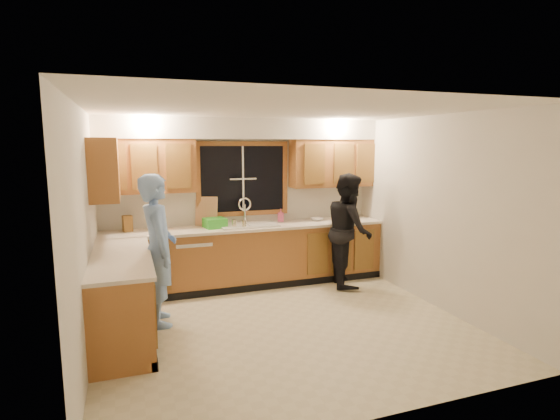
# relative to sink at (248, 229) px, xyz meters

# --- Properties ---
(floor) EXTENTS (4.20, 4.20, 0.00)m
(floor) POSITION_rel_sink_xyz_m (0.00, -1.60, -0.86)
(floor) COLOR beige
(floor) RESTS_ON ground
(ceiling) EXTENTS (4.20, 4.20, 0.00)m
(ceiling) POSITION_rel_sink_xyz_m (0.00, -1.60, 1.64)
(ceiling) COLOR white
(wall_back) EXTENTS (4.20, 0.00, 4.20)m
(wall_back) POSITION_rel_sink_xyz_m (0.00, 0.30, 0.39)
(wall_back) COLOR beige
(wall_back) RESTS_ON ground
(wall_left) EXTENTS (0.00, 3.80, 3.80)m
(wall_left) POSITION_rel_sink_xyz_m (-2.10, -1.60, 0.39)
(wall_left) COLOR beige
(wall_left) RESTS_ON ground
(wall_right) EXTENTS (0.00, 3.80, 3.80)m
(wall_right) POSITION_rel_sink_xyz_m (2.10, -1.60, 0.39)
(wall_right) COLOR beige
(wall_right) RESTS_ON ground
(base_cabinets_back) EXTENTS (4.20, 0.60, 0.88)m
(base_cabinets_back) POSITION_rel_sink_xyz_m (0.00, -0.00, -0.42)
(base_cabinets_back) COLOR #A56630
(base_cabinets_back) RESTS_ON ground
(base_cabinets_left) EXTENTS (0.60, 1.90, 0.88)m
(base_cabinets_left) POSITION_rel_sink_xyz_m (-1.80, -1.25, -0.42)
(base_cabinets_left) COLOR #A56630
(base_cabinets_left) RESTS_ON ground
(countertop_back) EXTENTS (4.20, 0.63, 0.04)m
(countertop_back) POSITION_rel_sink_xyz_m (0.00, -0.02, 0.04)
(countertop_back) COLOR beige
(countertop_back) RESTS_ON base_cabinets_back
(countertop_left) EXTENTS (0.63, 1.90, 0.04)m
(countertop_left) POSITION_rel_sink_xyz_m (-1.79, -1.25, 0.04)
(countertop_left) COLOR beige
(countertop_left) RESTS_ON base_cabinets_left
(upper_cabinets_left) EXTENTS (1.35, 0.33, 0.75)m
(upper_cabinets_left) POSITION_rel_sink_xyz_m (-1.43, 0.13, 0.96)
(upper_cabinets_left) COLOR #A56630
(upper_cabinets_left) RESTS_ON wall_back
(upper_cabinets_right) EXTENTS (1.35, 0.33, 0.75)m
(upper_cabinets_right) POSITION_rel_sink_xyz_m (1.43, 0.13, 0.96)
(upper_cabinets_right) COLOR #A56630
(upper_cabinets_right) RESTS_ON wall_back
(upper_cabinets_return) EXTENTS (0.33, 0.90, 0.75)m
(upper_cabinets_return) POSITION_rel_sink_xyz_m (-1.94, -0.48, 0.96)
(upper_cabinets_return) COLOR #A56630
(upper_cabinets_return) RESTS_ON wall_left
(soffit) EXTENTS (4.20, 0.35, 0.30)m
(soffit) POSITION_rel_sink_xyz_m (0.00, 0.12, 1.49)
(soffit) COLOR silver
(soffit) RESTS_ON wall_back
(window_frame) EXTENTS (1.44, 0.03, 1.14)m
(window_frame) POSITION_rel_sink_xyz_m (0.00, 0.29, 0.74)
(window_frame) COLOR black
(window_frame) RESTS_ON wall_back
(sink) EXTENTS (0.86, 0.52, 0.57)m
(sink) POSITION_rel_sink_xyz_m (0.00, 0.00, 0.00)
(sink) COLOR white
(sink) RESTS_ON countertop_back
(dishwasher) EXTENTS (0.60, 0.56, 0.82)m
(dishwasher) POSITION_rel_sink_xyz_m (-0.85, -0.01, -0.45)
(dishwasher) COLOR white
(dishwasher) RESTS_ON floor
(stove) EXTENTS (0.58, 0.75, 0.90)m
(stove) POSITION_rel_sink_xyz_m (-1.80, -1.82, -0.41)
(stove) COLOR white
(stove) RESTS_ON floor
(man) EXTENTS (0.46, 0.68, 1.79)m
(man) POSITION_rel_sink_xyz_m (-1.38, -1.02, 0.03)
(man) COLOR #77A0E2
(man) RESTS_ON floor
(woman) EXTENTS (0.86, 0.98, 1.70)m
(woman) POSITION_rel_sink_xyz_m (1.44, -0.46, -0.01)
(woman) COLOR black
(woman) RESTS_ON floor
(knife_block) EXTENTS (0.14, 0.13, 0.22)m
(knife_block) POSITION_rel_sink_xyz_m (-1.70, 0.14, 0.17)
(knife_block) COLOR olive
(knife_block) RESTS_ON countertop_back
(cutting_board) EXTENTS (0.34, 0.22, 0.43)m
(cutting_board) POSITION_rel_sink_xyz_m (-0.59, 0.22, 0.27)
(cutting_board) COLOR tan
(cutting_board) RESTS_ON countertop_back
(dish_crate) EXTENTS (0.34, 0.32, 0.14)m
(dish_crate) POSITION_rel_sink_xyz_m (-0.50, 0.02, 0.12)
(dish_crate) COLOR green
(dish_crate) RESTS_ON countertop_back
(soap_bottle) EXTENTS (0.12, 0.12, 0.20)m
(soap_bottle) POSITION_rel_sink_xyz_m (0.58, 0.19, 0.16)
(soap_bottle) COLOR #E35682
(soap_bottle) RESTS_ON countertop_back
(bowl) EXTENTS (0.26, 0.26, 0.05)m
(bowl) POSITION_rel_sink_xyz_m (1.14, 0.05, 0.08)
(bowl) COLOR silver
(bowl) RESTS_ON countertop_back
(can_left) EXTENTS (0.08, 0.08, 0.12)m
(can_left) POSITION_rel_sink_xyz_m (-0.24, -0.11, 0.12)
(can_left) COLOR beige
(can_left) RESTS_ON countertop_back
(can_right) EXTENTS (0.07, 0.07, 0.12)m
(can_right) POSITION_rel_sink_xyz_m (-0.12, -0.20, 0.12)
(can_right) COLOR beige
(can_right) RESTS_ON countertop_back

